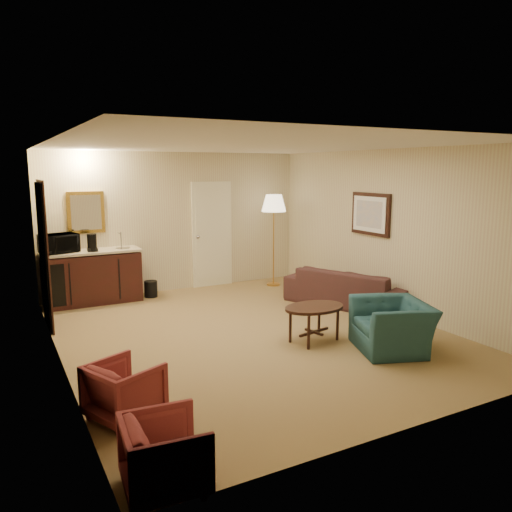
{
  "coord_description": "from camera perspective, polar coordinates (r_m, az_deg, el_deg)",
  "views": [
    {
      "loc": [
        -3.12,
        -5.99,
        2.29
      ],
      "look_at": [
        0.36,
        0.5,
        1.0
      ],
      "focal_mm": 35.0,
      "sensor_mm": 36.0,
      "label": 1
    }
  ],
  "objects": [
    {
      "name": "ground",
      "position": [
        7.14,
        -0.65,
        -8.79
      ],
      "size": [
        6.0,
        6.0,
        0.0
      ],
      "primitive_type": "plane",
      "color": "olive",
      "rests_on": "ground"
    },
    {
      "name": "room_walls",
      "position": [
        7.43,
        -4.1,
        5.48
      ],
      "size": [
        5.02,
        6.01,
        2.61
      ],
      "color": "beige",
      "rests_on": "ground"
    },
    {
      "name": "wetbar_cabinet",
      "position": [
        9.02,
        -18.22,
        -2.28
      ],
      "size": [
        1.64,
        0.58,
        0.92
      ],
      "primitive_type": "cube",
      "color": "black",
      "rests_on": "ground"
    },
    {
      "name": "sofa",
      "position": [
        8.58,
        10.59,
        -2.87
      ],
      "size": [
        1.45,
        2.19,
        0.83
      ],
      "primitive_type": "imported",
      "rotation": [
        0.0,
        0.0,
        2.0
      ],
      "color": "black",
      "rests_on": "ground"
    },
    {
      "name": "teal_armchair",
      "position": [
        6.61,
        15.32,
        -6.82
      ],
      "size": [
        0.93,
        1.13,
        0.85
      ],
      "primitive_type": "imported",
      "rotation": [
        0.0,
        0.0,
        -1.92
      ],
      "color": "#1E414C",
      "rests_on": "ground"
    },
    {
      "name": "rose_chair_near",
      "position": [
        4.92,
        -14.8,
        -14.32
      ],
      "size": [
        0.73,
        0.75,
        0.6
      ],
      "primitive_type": "imported",
      "rotation": [
        0.0,
        0.0,
        1.99
      ],
      "color": "maroon",
      "rests_on": "ground"
    },
    {
      "name": "rose_chair_far",
      "position": [
        3.89,
        -10.35,
        -21.07
      ],
      "size": [
        0.6,
        0.63,
        0.6
      ],
      "primitive_type": "imported",
      "rotation": [
        0.0,
        0.0,
        1.48
      ],
      "color": "maroon",
      "rests_on": "ground"
    },
    {
      "name": "coffee_table",
      "position": [
        6.79,
        6.66,
        -7.68
      ],
      "size": [
        0.95,
        0.73,
        0.49
      ],
      "primitive_type": "cube",
      "rotation": [
        0.0,
        0.0,
        0.2
      ],
      "color": "black",
      "rests_on": "ground"
    },
    {
      "name": "floor_lamp",
      "position": [
        9.81,
        2.02,
        1.81
      ],
      "size": [
        0.56,
        0.56,
        1.81
      ],
      "primitive_type": "cube",
      "rotation": [
        0.0,
        0.0,
        0.19
      ],
      "color": "gold",
      "rests_on": "ground"
    },
    {
      "name": "waste_bin",
      "position": [
        9.24,
        -11.93,
        -3.7
      ],
      "size": [
        0.31,
        0.31,
        0.29
      ],
      "primitive_type": "cylinder",
      "rotation": [
        0.0,
        0.0,
        -0.39
      ],
      "color": "black",
      "rests_on": "ground"
    },
    {
      "name": "microwave",
      "position": [
        8.85,
        -21.63,
        1.58
      ],
      "size": [
        0.63,
        0.46,
        0.38
      ],
      "primitive_type": "imported",
      "rotation": [
        0.0,
        0.0,
        0.29
      ],
      "color": "black",
      "rests_on": "wetbar_cabinet"
    },
    {
      "name": "coffee_maker",
      "position": [
        8.82,
        -18.23,
        1.46
      ],
      "size": [
        0.18,
        0.18,
        0.3
      ],
      "primitive_type": "cylinder",
      "rotation": [
        0.0,
        0.0,
        0.14
      ],
      "color": "black",
      "rests_on": "wetbar_cabinet"
    }
  ]
}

